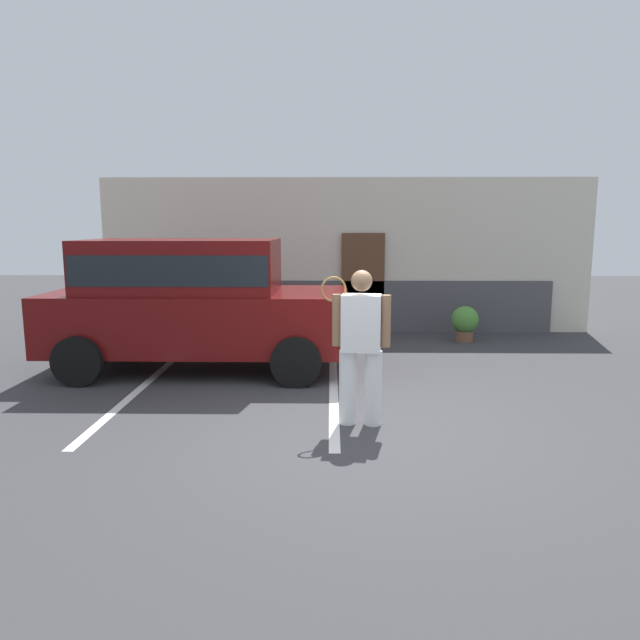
{
  "coord_description": "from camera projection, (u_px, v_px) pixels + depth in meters",
  "views": [
    {
      "loc": [
        -0.34,
        -6.26,
        2.27
      ],
      "look_at": [
        -0.47,
        1.2,
        1.05
      ],
      "focal_mm": 32.74,
      "sensor_mm": 36.0,
      "label": 1
    }
  ],
  "objects": [
    {
      "name": "parked_suv",
      "position": [
        193.0,
        298.0,
        9.08
      ],
      "size": [
        4.61,
        2.17,
        2.05
      ],
      "rotation": [
        0.0,
        0.0,
        0.0
      ],
      "color": "#590C0C",
      "rests_on": "ground_plane"
    },
    {
      "name": "ground_plane",
      "position": [
        360.0,
        430.0,
        6.54
      ],
      "size": [
        40.0,
        40.0,
        0.0
      ],
      "primitive_type": "plane",
      "color": "#38383A"
    },
    {
      "name": "parking_stripe_0",
      "position": [
        138.0,
        390.0,
        8.07
      ],
      "size": [
        0.12,
        4.4,
        0.01
      ],
      "primitive_type": "cube",
      "color": "silver",
      "rests_on": "ground_plane"
    },
    {
      "name": "parking_stripe_1",
      "position": [
        334.0,
        391.0,
        8.03
      ],
      "size": [
        0.12,
        4.4,
        0.01
      ],
      "primitive_type": "cube",
      "color": "silver",
      "rests_on": "ground_plane"
    },
    {
      "name": "potted_plant_by_porch",
      "position": [
        465.0,
        322.0,
        11.45
      ],
      "size": [
        0.53,
        0.53,
        0.7
      ],
      "color": "brown",
      "rests_on": "ground_plane"
    },
    {
      "name": "tennis_player_man",
      "position": [
        361.0,
        345.0,
        6.59
      ],
      "size": [
        0.79,
        0.32,
        1.78
      ],
      "rotation": [
        0.0,
        0.0,
        3.03
      ],
      "color": "white",
      "rests_on": "ground_plane"
    },
    {
      "name": "house_frontage",
      "position": [
        346.0,
        260.0,
        12.43
      ],
      "size": [
        10.31,
        0.4,
        3.24
      ],
      "color": "beige",
      "rests_on": "ground_plane"
    }
  ]
}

